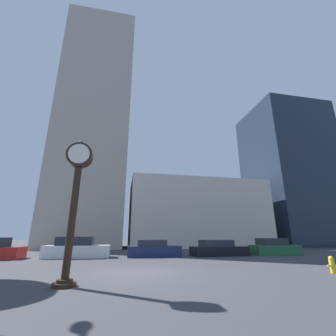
{
  "coord_description": "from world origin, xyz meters",
  "views": [
    {
      "loc": [
        -0.74,
        -10.78,
        1.53
      ],
      "look_at": [
        3.6,
        10.8,
        8.25
      ],
      "focal_mm": 24.0,
      "sensor_mm": 36.0,
      "label": 1
    }
  ],
  "objects_px": {
    "car_navy": "(153,249)",
    "car_green": "(274,248)",
    "street_clock": "(76,191)",
    "fire_hydrant_near": "(332,264)",
    "car_black": "(218,249)",
    "car_white": "(77,249)"
  },
  "relations": [
    {
      "from": "car_white",
      "to": "car_green",
      "type": "height_order",
      "value": "car_white"
    },
    {
      "from": "car_navy",
      "to": "car_green",
      "type": "bearing_deg",
      "value": -0.19
    },
    {
      "from": "car_green",
      "to": "fire_hydrant_near",
      "type": "distance_m",
      "value": 10.29
    },
    {
      "from": "car_white",
      "to": "street_clock",
      "type": "bearing_deg",
      "value": -81.62
    },
    {
      "from": "car_navy",
      "to": "car_green",
      "type": "xyz_separation_m",
      "value": [
        10.54,
        -0.27,
        0.04
      ]
    },
    {
      "from": "street_clock",
      "to": "car_navy",
      "type": "relative_size",
      "value": 1.2
    },
    {
      "from": "car_white",
      "to": "fire_hydrant_near",
      "type": "distance_m",
      "value": 15.82
    },
    {
      "from": "street_clock",
      "to": "car_black",
      "type": "xyz_separation_m",
      "value": [
        9.64,
        10.11,
        -2.54
      ]
    },
    {
      "from": "car_black",
      "to": "car_green",
      "type": "xyz_separation_m",
      "value": [
        5.15,
        -0.01,
        0.06
      ]
    },
    {
      "from": "car_navy",
      "to": "car_black",
      "type": "xyz_separation_m",
      "value": [
        5.39,
        -0.26,
        -0.01
      ]
    },
    {
      "from": "car_navy",
      "to": "fire_hydrant_near",
      "type": "height_order",
      "value": "car_navy"
    },
    {
      "from": "street_clock",
      "to": "fire_hydrant_near",
      "type": "distance_m",
      "value": 11.18
    },
    {
      "from": "car_black",
      "to": "fire_hydrant_near",
      "type": "height_order",
      "value": "car_black"
    },
    {
      "from": "car_green",
      "to": "fire_hydrant_near",
      "type": "xyz_separation_m",
      "value": [
        -3.97,
        -9.49,
        -0.22
      ]
    },
    {
      "from": "car_navy",
      "to": "fire_hydrant_near",
      "type": "xyz_separation_m",
      "value": [
        6.57,
        -9.76,
        -0.18
      ]
    },
    {
      "from": "car_green",
      "to": "fire_hydrant_near",
      "type": "relative_size",
      "value": 5.75
    },
    {
      "from": "car_black",
      "to": "street_clock",
      "type": "bearing_deg",
      "value": -136.28
    },
    {
      "from": "car_white",
      "to": "car_navy",
      "type": "bearing_deg",
      "value": -1.22
    },
    {
      "from": "car_white",
      "to": "fire_hydrant_near",
      "type": "xyz_separation_m",
      "value": [
        12.32,
        -9.91,
        -0.28
      ]
    },
    {
      "from": "car_black",
      "to": "fire_hydrant_near",
      "type": "distance_m",
      "value": 9.57
    },
    {
      "from": "car_white",
      "to": "car_black",
      "type": "xyz_separation_m",
      "value": [
        11.14,
        -0.41,
        -0.11
      ]
    },
    {
      "from": "car_white",
      "to": "fire_hydrant_near",
      "type": "height_order",
      "value": "car_white"
    }
  ]
}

